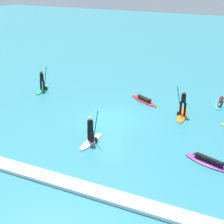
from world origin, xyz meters
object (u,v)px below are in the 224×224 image
Objects in this scene: surfer_on_orange_board at (183,109)px; surfer_on_green_board at (42,85)px; surfer_on_white_board at (91,135)px; surfer_on_red_board at (144,100)px; surfer_on_teal_board at (220,103)px; surfer_on_purple_board at (208,161)px.

surfer_on_green_board is at bearing -99.36° from surfer_on_orange_board.
surfer_on_orange_board is 7.48m from surfer_on_white_board.
surfer_on_white_board is at bearing 117.92° from surfer_on_red_board.
surfer_on_orange_board is 1.00× the size of surfer_on_red_board.
surfer_on_white_board is at bearing -34.24° from surfer_on_teal_board.
surfer_on_orange_board reaches higher than surfer_on_red_board.
surfer_on_white_board is (-3.90, -6.38, 0.01)m from surfer_on_orange_board.
surfer_on_white_board is (-6.00, -9.73, 0.34)m from surfer_on_teal_board.
surfer_on_orange_board is 1.12× the size of surfer_on_teal_board.
surfer_on_red_board is (-6.41, 7.20, 0.00)m from surfer_on_purple_board.
surfer_on_red_board is (-5.54, -1.93, -0.00)m from surfer_on_teal_board.
surfer_on_orange_board is at bearing -103.34° from surfer_on_green_board.
surfer_on_orange_board is 1.21× the size of surfer_on_white_board.
surfer_on_teal_board is (-0.87, 9.14, 0.01)m from surfer_on_purple_board.
surfer_on_green_board is 0.95× the size of surfer_on_teal_board.
surfer_on_green_board reaches higher than surfer_on_red_board.
surfer_on_green_board is (-15.16, 5.88, 0.35)m from surfer_on_purple_board.
surfer_on_teal_board is 1.08× the size of surfer_on_white_board.
surfer_on_white_board reaches higher than surfer_on_red_board.
surfer_on_orange_board is at bearing -34.57° from surfer_on_teal_board.
surfer_on_purple_board is 16.27m from surfer_on_green_board.
surfer_on_teal_board is at bearing -65.46° from surfer_on_purple_board.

